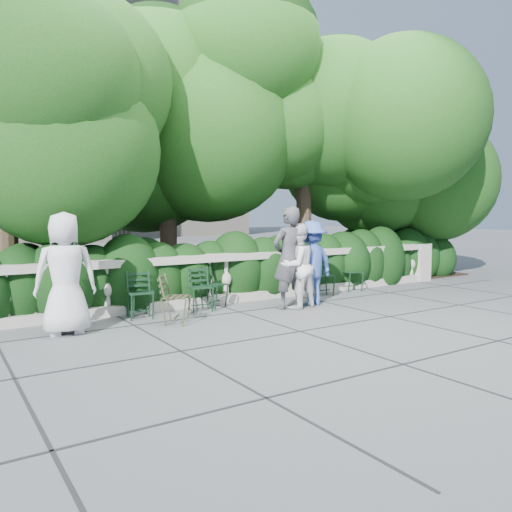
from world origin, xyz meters
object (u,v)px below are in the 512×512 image
chair_d (220,308)px  chair_weathered (185,324)px  person_woman_grey (289,258)px  chair_e (326,297)px  person_businessman (65,274)px  chair_b (142,320)px  chair_f (355,292)px  chair_a (143,318)px  chair_c (203,313)px  person_casual_man (297,266)px  person_older_blue (311,263)px

chair_d → chair_weathered: same height
person_woman_grey → chair_e: bearing=-157.5°
chair_e → person_businessman: bearing=-164.4°
chair_d → chair_e: 2.59m
chair_b → chair_f: size_ratio=1.00×
chair_d → person_businessman: person_businessman is taller
chair_b → chair_d: 1.63m
chair_f → chair_weathered: same height
chair_a → chair_f: 5.12m
chair_d → chair_e: same height
chair_b → chair_weathered: same height
chair_c → person_casual_man: person_casual_man is taller
chair_b → chair_e: (4.21, 0.10, 0.00)m
person_older_blue → chair_c: bearing=-20.1°
chair_e → chair_weathered: bearing=-157.3°
chair_a → person_casual_man: bearing=-16.5°
chair_d → person_older_blue: person_older_blue is taller
chair_weathered → person_woman_grey: person_woman_grey is taller
chair_a → person_woman_grey: size_ratio=0.43×
chair_a → chair_c: (1.07, -0.19, 0.00)m
person_older_blue → chair_f: bearing=-167.0°
chair_d → person_businessman: bearing=162.5°
chair_e → chair_d: bearing=-170.6°
person_businessman → person_older_blue: 4.61m
chair_b → chair_d: size_ratio=1.00×
chair_a → chair_weathered: size_ratio=1.00×
person_woman_grey → chair_a: bearing=-15.5°
chair_f → person_casual_man: size_ratio=0.52×
person_businessman → person_woman_grey: (4.02, -0.21, 0.05)m
chair_a → chair_b: size_ratio=1.00×
person_woman_grey → person_older_blue: person_woman_grey is taller
chair_c → person_older_blue: person_older_blue is taller
chair_e → person_older_blue: (-0.90, -0.58, 0.83)m
person_businessman → chair_weathered: bearing=177.3°
chair_d → chair_e: size_ratio=1.00×
person_casual_man → chair_e: bearing=-161.9°
chair_f → person_businessman: (-6.51, -0.55, 0.92)m
person_casual_man → chair_f: bearing=-169.7°
chair_c → chair_f: same height
chair_a → person_casual_man: (2.80, -0.76, 0.81)m
chair_f → person_casual_man: person_casual_man is taller
chair_d → person_woman_grey: (1.10, -0.71, 0.97)m
chair_e → person_woman_grey: person_woman_grey is taller
chair_b → person_businessman: (-1.30, -0.32, 0.92)m
person_casual_man → chair_weathered: bearing=-6.3°
chair_a → chair_f: bearing=-1.0°
chair_a → chair_weathered: same height
chair_weathered → chair_c: bearing=-8.3°
chair_e → person_older_blue: size_ratio=0.50×
chair_b → person_casual_man: 3.05m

